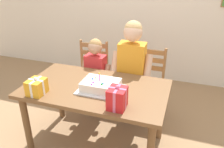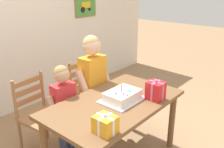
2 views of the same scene
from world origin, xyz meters
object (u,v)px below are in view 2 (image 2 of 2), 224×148
object	(u,v)px
dining_table	(115,110)
child_older	(93,77)
gift_box_red_large	(105,125)
chair_right	(89,93)
birthday_cake	(122,96)
gift_box_beside_cake	(156,91)
child_younger	(64,102)
chair_left	(40,115)

from	to	relation	value
dining_table	child_older	size ratio (longest dim) A/B	1.10
gift_box_red_large	chair_right	xyz separation A→B (m)	(0.88, 1.10, -0.35)
birthday_cake	gift_box_red_large	size ratio (longest dim) A/B	2.39
dining_table	gift_box_beside_cake	distance (m)	0.47
dining_table	child_younger	bearing A→B (deg)	112.28
birthday_cake	child_younger	size ratio (longest dim) A/B	0.41
gift_box_beside_cake	chair_right	distance (m)	1.14
birthday_cake	child_younger	distance (m)	0.67
child_older	child_younger	xyz separation A→B (m)	(-0.46, 0.00, -0.16)
dining_table	gift_box_beside_cake	xyz separation A→B (m)	(0.32, -0.29, 0.20)
chair_right	birthday_cake	bearing A→B (deg)	-110.96
dining_table	child_older	xyz separation A→B (m)	(0.24, 0.55, 0.16)
dining_table	child_older	distance (m)	0.62
gift_box_red_large	child_younger	xyz separation A→B (m)	(0.26, 0.85, -0.17)
dining_table	birthday_cake	world-z (taller)	birthday_cake
gift_box_beside_cake	chair_right	world-z (taller)	gift_box_beside_cake
dining_table	chair_left	world-z (taller)	chair_left
child_younger	chair_right	bearing A→B (deg)	21.54
dining_table	child_younger	size ratio (longest dim) A/B	1.36
dining_table	birthday_cake	bearing A→B (deg)	-28.12
gift_box_red_large	chair_right	world-z (taller)	gift_box_red_large
gift_box_beside_cake	chair_left	distance (m)	1.35
chair_right	child_younger	distance (m)	0.69
gift_box_red_large	chair_left	bearing A→B (deg)	85.54
chair_left	child_older	xyz separation A→B (m)	(0.64, -0.24, 0.34)
gift_box_beside_cake	chair_left	xyz separation A→B (m)	(-0.72, 1.08, -0.38)
gift_box_red_large	child_older	distance (m)	1.12
child_older	child_younger	world-z (taller)	child_older
birthday_cake	dining_table	bearing A→B (deg)	151.88
dining_table	gift_box_red_large	distance (m)	0.60
dining_table	chair_left	xyz separation A→B (m)	(-0.40, 0.79, -0.18)
birthday_cake	chair_left	bearing A→B (deg)	119.63
dining_table	child_younger	world-z (taller)	child_younger
gift_box_beside_cake	child_younger	bearing A→B (deg)	123.34
chair_right	child_younger	xyz separation A→B (m)	(-0.62, -0.24, 0.19)
birthday_cake	gift_box_beside_cake	world-z (taller)	gift_box_beside_cake
birthday_cake	gift_box_red_large	xyz separation A→B (m)	(-0.56, -0.26, 0.03)
gift_box_red_large	chair_left	world-z (taller)	gift_box_red_large
birthday_cake	child_older	bearing A→B (deg)	74.35
chair_right	child_older	distance (m)	0.45
birthday_cake	child_younger	world-z (taller)	child_younger
dining_table	gift_box_beside_cake	bearing A→B (deg)	-41.39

